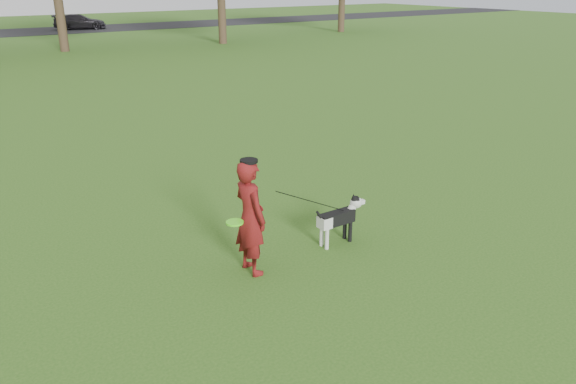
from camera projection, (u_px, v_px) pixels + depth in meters
ground at (251, 254)px, 8.31m from camera, size 120.00×120.00×0.00m
man at (250, 217)px, 7.55m from camera, size 0.40×0.60×1.62m
dog at (340, 216)px, 8.52m from camera, size 0.95×0.19×0.73m
car_right at (79, 22)px, 43.38m from camera, size 4.15×2.57×1.12m
man_held_items at (309, 201)px, 8.03m from camera, size 2.14×0.36×1.15m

